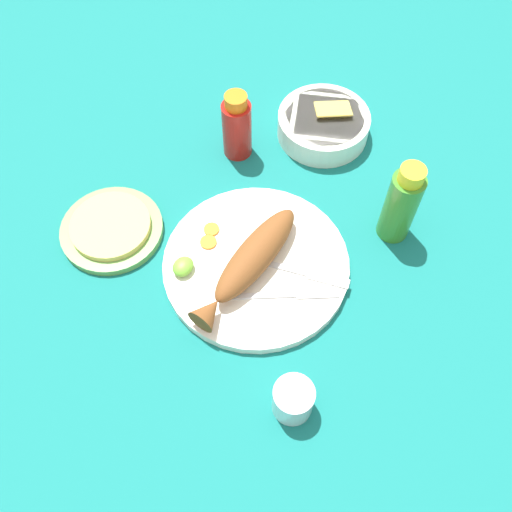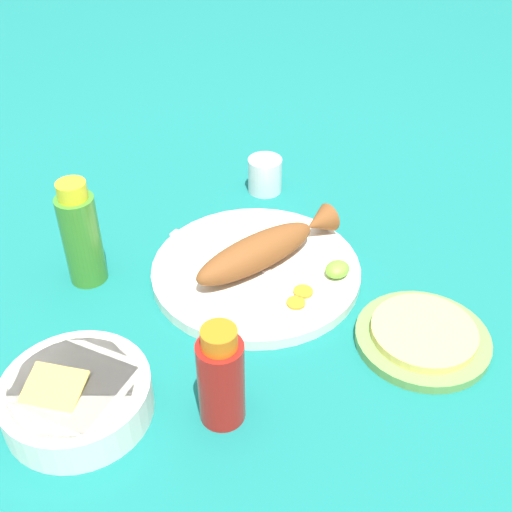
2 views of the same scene
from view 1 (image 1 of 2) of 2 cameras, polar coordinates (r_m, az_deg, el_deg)
name	(u,v)px [view 1 (image 1 of 2)]	position (r m, az deg, el deg)	size (l,w,h in m)	color
ground_plane	(256,267)	(0.98, 0.00, -1.14)	(4.00, 4.00, 0.00)	#146B66
main_plate	(256,265)	(0.97, 0.00, -0.88)	(0.32, 0.32, 0.02)	white
fried_fish	(250,262)	(0.93, -0.62, -0.56)	(0.26, 0.07, 0.05)	brown
fork_near	(303,272)	(0.95, 4.68, -1.65)	(0.06, 0.18, 0.00)	silver
fork_far	(290,294)	(0.93, 3.44, -3.86)	(0.11, 0.16, 0.00)	silver
carrot_slice_near	(212,229)	(1.00, -4.47, 2.68)	(0.03, 0.03, 0.00)	orange
carrot_slice_mid	(208,242)	(0.99, -4.79, 1.39)	(0.03, 0.03, 0.00)	orange
lime_wedge_main	(183,266)	(0.95, -7.30, -1.04)	(0.04, 0.03, 0.02)	#6BB233
hot_sauce_bottle_red	(237,127)	(1.09, -1.93, 12.79)	(0.06, 0.06, 0.14)	#B21914
hot_sauce_bottle_green	(401,204)	(0.98, 14.32, 5.04)	(0.06, 0.06, 0.17)	#3D8428
salt_cup	(293,401)	(0.86, 3.71, -14.23)	(0.06, 0.06, 0.06)	silver
guacamole_bowl	(323,124)	(1.15, 6.76, 13.00)	(0.18, 0.18, 0.06)	white
tortilla_plate	(112,230)	(1.04, -14.21, 2.57)	(0.18, 0.18, 0.01)	#6B9E4C
tortilla_stack	(110,226)	(1.03, -14.36, 2.96)	(0.14, 0.14, 0.01)	#E0C666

